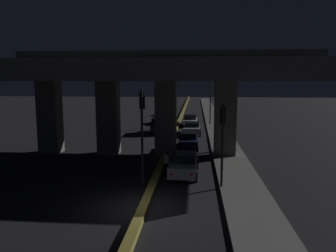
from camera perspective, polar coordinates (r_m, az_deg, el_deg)
ground_plane at (r=16.35m, az=-4.23°, el=-14.32°), size 200.00×200.00×0.00m
median_divider at (r=50.34m, az=2.07°, el=1.20°), size 0.44×126.00×0.28m
sidewalk_right at (r=43.43m, az=8.45°, el=-0.08°), size 2.64×126.00×0.15m
elevated_overpass at (r=26.66m, az=-1.03°, el=8.56°), size 24.83×11.71×8.52m
traffic_light_left_of_median at (r=18.83m, az=-4.52°, el=0.88°), size 0.30×0.49×5.71m
traffic_light_right_of_median at (r=18.72m, az=9.47°, el=-0.82°), size 0.30×0.49×4.92m
street_lamp at (r=44.98m, az=6.95°, el=5.55°), size 2.35×0.32×7.03m
car_silver_lead at (r=21.56m, az=2.76°, el=-6.61°), size 1.97×4.32×1.50m
car_dark_blue_second at (r=29.81m, az=3.51°, el=-2.47°), size 1.88×4.74×1.49m
car_silver_third at (r=37.36m, az=4.21°, el=-0.38°), size 2.02×4.38×1.37m
car_white_fourth at (r=44.39m, az=3.91°, el=1.01°), size 2.03×4.39×1.43m
car_dark_blue_lead_oncoming at (r=38.15m, az=-1.51°, el=0.24°), size 1.91×4.09×1.85m
car_dark_red_second_oncoming at (r=46.57m, az=-0.70°, el=1.36°), size 1.85×4.32×1.39m
car_grey_third_oncoming at (r=57.12m, az=0.36°, el=2.69°), size 2.17×4.07×1.51m
motorcycle_black_filtering_near at (r=22.14m, az=-0.15°, el=-6.53°), size 0.34×1.76×1.47m
pedestrian_on_sidewalk at (r=29.23m, az=10.18°, el=-2.43°), size 0.32×0.32×1.57m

